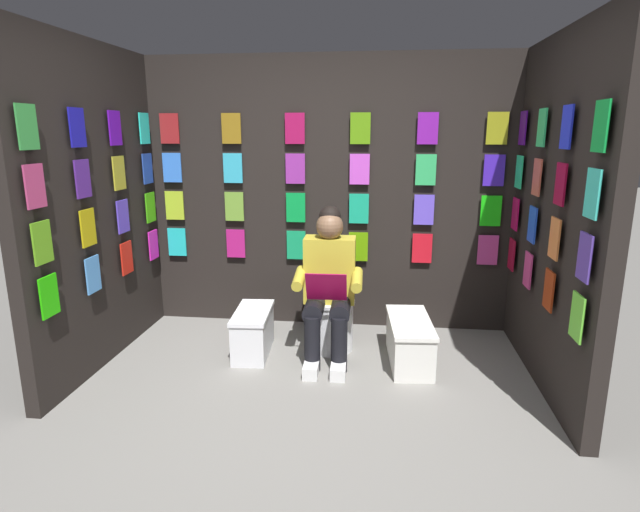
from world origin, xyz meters
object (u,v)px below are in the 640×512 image
(toilet, at_px, (331,308))
(person_reading, at_px, (329,284))
(comic_longbox_far, at_px, (253,332))
(comic_longbox_near, at_px, (409,341))

(toilet, height_order, person_reading, person_reading)
(person_reading, distance_m, comic_longbox_far, 0.74)
(person_reading, bearing_deg, comic_longbox_near, 174.13)
(person_reading, xyz_separation_m, comic_longbox_far, (0.61, 0.01, -0.42))
(toilet, height_order, comic_longbox_far, toilet)
(comic_longbox_near, distance_m, comic_longbox_far, 1.24)
(person_reading, distance_m, comic_longbox_near, 0.76)
(toilet, distance_m, person_reading, 0.35)
(toilet, xyz_separation_m, comic_longbox_far, (0.60, 0.24, -0.15))
(person_reading, height_order, comic_longbox_far, person_reading)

